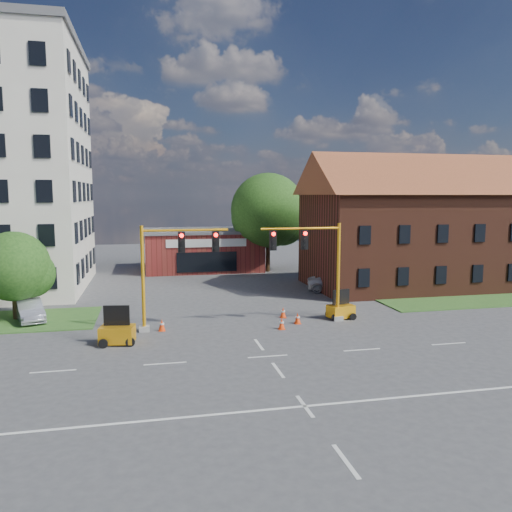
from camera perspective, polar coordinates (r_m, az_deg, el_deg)
name	(u,v)px	position (r m, az deg, el deg)	size (l,w,h in m)	color
ground	(268,356)	(25.15, 1.35, -11.40)	(120.00, 120.00, 0.00)	#404042
grass_verge_ne	(474,302)	(40.70, 23.66, -4.80)	(14.00, 4.00, 0.08)	#2B5821
lane_markings	(284,378)	(22.41, 3.20, -13.74)	(60.00, 36.00, 0.01)	silver
brick_shop	(203,249)	(53.79, -6.13, 0.78)	(12.40, 8.40, 4.30)	maroon
townhouse_row	(426,218)	(45.80, 18.90, 4.10)	(21.00, 11.00, 11.50)	#532719
tree_large	(272,213)	(51.84, 1.78, 4.94)	(8.10, 7.71, 10.21)	#3B2815
tree_nw_front	(18,268)	(35.06, -25.54, -1.29)	(4.64, 4.42, 5.67)	#3B2815
signal_mast_west	(171,264)	(29.50, -9.64, -0.93)	(5.30, 0.60, 6.20)	gray
signal_mast_east	(314,260)	(31.11, 6.60, -0.47)	(5.30, 0.60, 6.20)	gray
trailer_west	(117,333)	(27.95, -15.58, -8.42)	(1.94, 1.46, 2.01)	#FFAA15
trailer_east	(341,310)	(32.82, 9.66, -6.08)	(1.79, 1.40, 1.81)	#FFAA15
cone_a	(162,325)	(30.05, -10.71, -7.78)	(0.40, 0.40, 0.70)	#ED3A0C
cone_b	(282,324)	(29.91, 2.94, -7.73)	(0.40, 0.40, 0.70)	#ED3A0C
cone_c	(298,318)	(31.23, 4.77, -7.12)	(0.40, 0.40, 0.70)	#ED3A0C
cone_d	(283,313)	(32.66, 3.11, -6.47)	(0.40, 0.40, 0.70)	#ED3A0C
pickup_white	(339,283)	(41.85, 9.52, -3.02)	(2.43, 5.28, 1.47)	silver
sedan_silver_front	(30,310)	(34.83, -24.46, -5.68)	(1.43, 4.09, 1.35)	#AEAFB6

